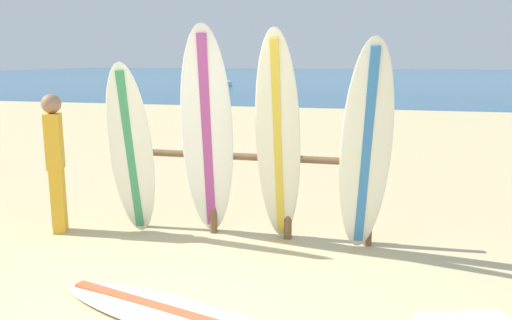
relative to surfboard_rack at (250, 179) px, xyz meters
name	(u,v)px	position (x,y,z in m)	size (l,w,h in m)	color
ocean_water	(368,76)	(-0.17, 55.74, -0.67)	(120.00, 80.00, 0.01)	#1E5984
surfboard_rack	(250,179)	(0.00, 0.00, 0.00)	(2.79, 0.09, 1.08)	brown
surfboard_leaning_far_left	(131,153)	(-1.26, -0.41, 0.33)	(0.59, 0.66, 2.01)	white
surfboard_leaning_left	(207,136)	(-0.42, -0.25, 0.52)	(0.70, 0.83, 2.39)	white
surfboard_leaning_center_left	(278,143)	(0.40, -0.36, 0.49)	(0.54, 0.96, 2.33)	silver
surfboard_leaning_center	(366,151)	(1.29, -0.35, 0.45)	(0.63, 0.73, 2.25)	white
surfboard_lying_on_sand	(181,317)	(-0.03, -2.06, -0.64)	(2.51, 1.18, 0.08)	beige
beachgoer_standing	(55,158)	(-2.23, -0.40, 0.23)	(0.26, 0.31, 1.63)	gold
small_boat_offshore	(216,83)	(-10.57, 31.04, -0.42)	(2.46, 2.02, 0.71)	silver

